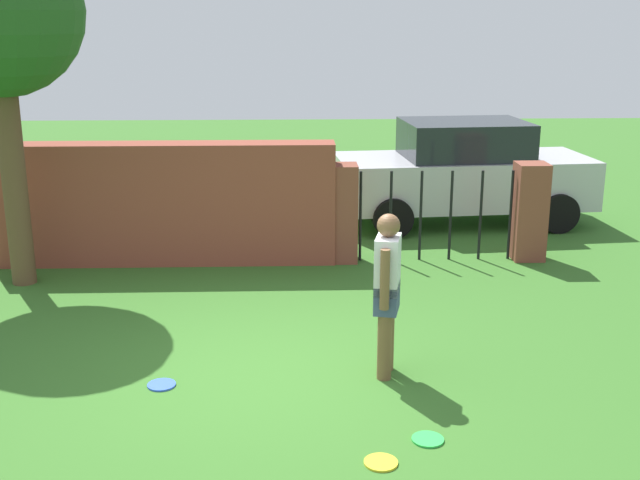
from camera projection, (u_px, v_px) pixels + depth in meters
name	position (u px, v px, depth m)	size (l,w,h in m)	color
ground_plane	(264.00, 375.00, 7.85)	(40.00, 40.00, 0.00)	#336623
brick_wall	(165.00, 204.00, 11.21)	(4.77, 0.50, 1.71)	brown
person	(387.00, 287.00, 7.64)	(0.30, 0.53, 1.62)	brown
fence_gate	(436.00, 212.00, 11.38)	(3.13, 0.44, 1.40)	brown
car	(463.00, 172.00, 13.43)	(4.33, 2.21, 1.72)	#B7B7BC
frisbee_yellow	(381.00, 462.00, 6.30)	(0.27, 0.27, 0.02)	yellow
frisbee_blue	(162.00, 385.00, 7.62)	(0.27, 0.27, 0.02)	blue
frisbee_green	(428.00, 439.00, 6.64)	(0.27, 0.27, 0.02)	green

